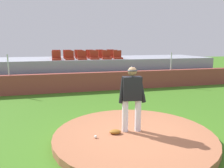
# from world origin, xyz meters

# --- Properties ---
(ground_plane) EXTENTS (60.00, 60.00, 0.00)m
(ground_plane) POSITION_xyz_m (0.00, 0.00, 0.00)
(ground_plane) COLOR #3A6E1C
(pitchers_mound) EXTENTS (4.14, 4.14, 0.19)m
(pitchers_mound) POSITION_xyz_m (0.00, 0.00, 0.09)
(pitchers_mound) COLOR #A16041
(pitchers_mound) RESTS_ON ground_plane
(pitcher) EXTENTS (0.73, 0.32, 1.74)m
(pitcher) POSITION_xyz_m (-0.01, 0.16, 1.19)
(pitcher) COLOR silver
(pitcher) RESTS_ON pitchers_mound
(baseball) EXTENTS (0.07, 0.07, 0.07)m
(baseball) POSITION_xyz_m (-1.01, -0.05, 0.22)
(baseball) COLOR white
(baseball) RESTS_ON pitchers_mound
(fielding_glove) EXTENTS (0.33, 0.24, 0.11)m
(fielding_glove) POSITION_xyz_m (-0.47, 0.08, 0.24)
(fielding_glove) COLOR #91571A
(fielding_glove) RESTS_ON pitchers_mound
(brick_barrier) EXTENTS (16.97, 0.40, 0.97)m
(brick_barrier) POSITION_xyz_m (0.00, 6.34, 0.48)
(brick_barrier) COLOR brown
(brick_barrier) RESTS_ON ground_plane
(fence_post_left) EXTENTS (0.06, 0.06, 0.99)m
(fence_post_left) POSITION_xyz_m (-4.00, 6.34, 1.46)
(fence_post_left) COLOR silver
(fence_post_left) RESTS_ON brick_barrier
(fence_post_right) EXTENTS (0.06, 0.06, 0.99)m
(fence_post_right) POSITION_xyz_m (4.57, 6.34, 1.46)
(fence_post_right) COLOR silver
(fence_post_right) RESTS_ON brick_barrier
(bleacher_platform) EXTENTS (15.81, 3.91, 1.56)m
(bleacher_platform) POSITION_xyz_m (0.00, 8.93, 0.78)
(bleacher_platform) COLOR #8E919E
(bleacher_platform) RESTS_ON ground_plane
(stadium_chair_0) EXTENTS (0.48, 0.44, 0.50)m
(stadium_chair_0) POSITION_xyz_m (-1.75, 7.48, 1.71)
(stadium_chair_0) COLOR maroon
(stadium_chair_0) RESTS_ON bleacher_platform
(stadium_chair_1) EXTENTS (0.48, 0.44, 0.50)m
(stadium_chair_1) POSITION_xyz_m (-1.03, 7.52, 1.71)
(stadium_chair_1) COLOR maroon
(stadium_chair_1) RESTS_ON bleacher_platform
(stadium_chair_2) EXTENTS (0.48, 0.44, 0.50)m
(stadium_chair_2) POSITION_xyz_m (-0.36, 7.49, 1.71)
(stadium_chair_2) COLOR maroon
(stadium_chair_2) RESTS_ON bleacher_platform
(stadium_chair_3) EXTENTS (0.48, 0.44, 0.50)m
(stadium_chair_3) POSITION_xyz_m (0.35, 7.51, 1.71)
(stadium_chair_3) COLOR maroon
(stadium_chair_3) RESTS_ON bleacher_platform
(stadium_chair_4) EXTENTS (0.48, 0.44, 0.50)m
(stadium_chair_4) POSITION_xyz_m (1.06, 7.48, 1.71)
(stadium_chair_4) COLOR maroon
(stadium_chair_4) RESTS_ON bleacher_platform
(stadium_chair_5) EXTENTS (0.48, 0.44, 0.50)m
(stadium_chair_5) POSITION_xyz_m (1.73, 7.49, 1.71)
(stadium_chair_5) COLOR maroon
(stadium_chair_5) RESTS_ON bleacher_platform
(stadium_chair_6) EXTENTS (0.48, 0.44, 0.50)m
(stadium_chair_6) POSITION_xyz_m (-1.72, 8.39, 1.71)
(stadium_chair_6) COLOR maroon
(stadium_chair_6) RESTS_ON bleacher_platform
(stadium_chair_7) EXTENTS (0.48, 0.44, 0.50)m
(stadium_chair_7) POSITION_xyz_m (-1.05, 8.39, 1.71)
(stadium_chair_7) COLOR maroon
(stadium_chair_7) RESTS_ON bleacher_platform
(stadium_chair_8) EXTENTS (0.48, 0.44, 0.50)m
(stadium_chair_8) POSITION_xyz_m (-0.37, 8.39, 1.71)
(stadium_chair_8) COLOR maroon
(stadium_chair_8) RESTS_ON bleacher_platform
(stadium_chair_9) EXTENTS (0.48, 0.44, 0.50)m
(stadium_chair_9) POSITION_xyz_m (0.34, 8.40, 1.71)
(stadium_chair_9) COLOR maroon
(stadium_chair_9) RESTS_ON bleacher_platform
(stadium_chair_10) EXTENTS (0.48, 0.44, 0.50)m
(stadium_chair_10) POSITION_xyz_m (1.03, 8.39, 1.71)
(stadium_chair_10) COLOR maroon
(stadium_chair_10) RESTS_ON bleacher_platform
(stadium_chair_11) EXTENTS (0.48, 0.44, 0.50)m
(stadium_chair_11) POSITION_xyz_m (1.76, 8.42, 1.71)
(stadium_chair_11) COLOR maroon
(stadium_chair_11) RESTS_ON bleacher_platform
(stadium_chair_12) EXTENTS (0.48, 0.44, 0.50)m
(stadium_chair_12) POSITION_xyz_m (-1.73, 9.32, 1.71)
(stadium_chair_12) COLOR maroon
(stadium_chair_12) RESTS_ON bleacher_platform
(stadium_chair_13) EXTENTS (0.48, 0.44, 0.50)m
(stadium_chair_13) POSITION_xyz_m (-1.06, 9.27, 1.71)
(stadium_chair_13) COLOR maroon
(stadium_chair_13) RESTS_ON bleacher_platform
(stadium_chair_14) EXTENTS (0.48, 0.44, 0.50)m
(stadium_chair_14) POSITION_xyz_m (-0.36, 9.29, 1.71)
(stadium_chair_14) COLOR maroon
(stadium_chair_14) RESTS_ON bleacher_platform
(stadium_chair_15) EXTENTS (0.48, 0.44, 0.50)m
(stadium_chair_15) POSITION_xyz_m (0.37, 9.28, 1.71)
(stadium_chair_15) COLOR maroon
(stadium_chair_15) RESTS_ON bleacher_platform
(stadium_chair_16) EXTENTS (0.48, 0.44, 0.50)m
(stadium_chair_16) POSITION_xyz_m (1.03, 9.31, 1.71)
(stadium_chair_16) COLOR maroon
(stadium_chair_16) RESTS_ON bleacher_platform
(stadium_chair_17) EXTENTS (0.48, 0.44, 0.50)m
(stadium_chair_17) POSITION_xyz_m (1.76, 9.29, 1.71)
(stadium_chair_17) COLOR maroon
(stadium_chair_17) RESTS_ON bleacher_platform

